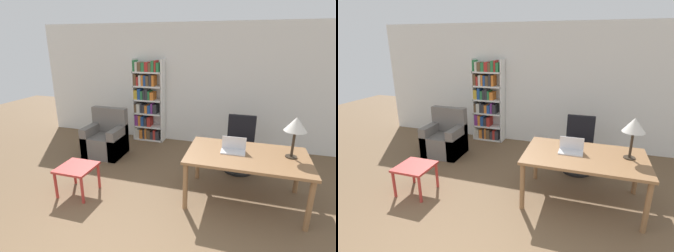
% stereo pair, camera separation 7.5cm
% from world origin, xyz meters
% --- Properties ---
extents(wall_back, '(8.00, 0.06, 2.70)m').
position_xyz_m(wall_back, '(0.00, 4.53, 1.35)').
color(wall_back, white).
rests_on(wall_back, ground_plane).
extents(desk, '(1.70, 1.05, 0.75)m').
position_xyz_m(desk, '(1.09, 2.33, 0.67)').
color(desk, olive).
rests_on(desk, ground_plane).
extents(laptop, '(0.35, 0.21, 0.22)m').
position_xyz_m(laptop, '(0.89, 2.37, 0.80)').
color(laptop, silver).
rests_on(laptop, desk).
extents(table_lamp, '(0.30, 0.30, 0.58)m').
position_xyz_m(table_lamp, '(1.68, 2.42, 1.22)').
color(table_lamp, '#2D2319').
rests_on(table_lamp, desk).
extents(office_chair, '(0.54, 0.54, 1.01)m').
position_xyz_m(office_chair, '(0.97, 3.37, 0.46)').
color(office_chair, black).
rests_on(office_chair, ground_plane).
extents(side_table_blue, '(0.53, 0.53, 0.46)m').
position_xyz_m(side_table_blue, '(-1.41, 1.77, 0.39)').
color(side_table_blue, '#B2332D').
rests_on(side_table_blue, ground_plane).
extents(armchair, '(0.77, 0.67, 0.97)m').
position_xyz_m(armchair, '(-1.75, 3.25, 0.32)').
color(armchair, '#66605B').
rests_on(armchair, ground_plane).
extents(bookshelf, '(0.74, 0.28, 1.93)m').
position_xyz_m(bookshelf, '(-1.24, 4.34, 0.94)').
color(bookshelf, white).
rests_on(bookshelf, ground_plane).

